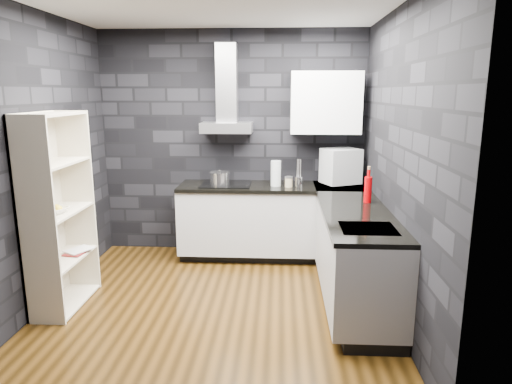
# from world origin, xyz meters

# --- Properties ---
(ground) EXTENTS (3.20, 3.20, 0.00)m
(ground) POSITION_xyz_m (0.00, 0.00, 0.00)
(ground) COLOR #40270C
(ceiling) EXTENTS (3.20, 3.20, 0.00)m
(ceiling) POSITION_xyz_m (0.00, 0.00, 2.70)
(ceiling) COLOR silver
(wall_back) EXTENTS (3.20, 0.05, 2.70)m
(wall_back) POSITION_xyz_m (0.00, 1.62, 1.35)
(wall_back) COLOR black
(wall_back) RESTS_ON ground
(wall_front) EXTENTS (3.20, 0.05, 2.70)m
(wall_front) POSITION_xyz_m (0.00, -1.62, 1.35)
(wall_front) COLOR black
(wall_front) RESTS_ON ground
(wall_left) EXTENTS (0.05, 3.20, 2.70)m
(wall_left) POSITION_xyz_m (-1.62, 0.00, 1.35)
(wall_left) COLOR black
(wall_left) RESTS_ON ground
(wall_right) EXTENTS (0.05, 3.20, 2.70)m
(wall_right) POSITION_xyz_m (1.62, 0.00, 1.35)
(wall_right) COLOR black
(wall_right) RESTS_ON ground
(toekick_back) EXTENTS (2.18, 0.50, 0.10)m
(toekick_back) POSITION_xyz_m (0.50, 1.34, 0.05)
(toekick_back) COLOR black
(toekick_back) RESTS_ON ground
(toekick_right) EXTENTS (0.50, 1.78, 0.10)m
(toekick_right) POSITION_xyz_m (1.34, 0.10, 0.05)
(toekick_right) COLOR black
(toekick_right) RESTS_ON ground
(counter_back_cab) EXTENTS (2.20, 0.60, 0.76)m
(counter_back_cab) POSITION_xyz_m (0.50, 1.30, 0.48)
(counter_back_cab) COLOR #B7B8BC
(counter_back_cab) RESTS_ON ground
(counter_right_cab) EXTENTS (0.60, 1.80, 0.76)m
(counter_right_cab) POSITION_xyz_m (1.30, 0.10, 0.48)
(counter_right_cab) COLOR #B7B8BC
(counter_right_cab) RESTS_ON ground
(counter_back_top) EXTENTS (2.20, 0.62, 0.04)m
(counter_back_top) POSITION_xyz_m (0.50, 1.29, 0.88)
(counter_back_top) COLOR black
(counter_back_top) RESTS_ON counter_back_cab
(counter_right_top) EXTENTS (0.62, 1.80, 0.04)m
(counter_right_top) POSITION_xyz_m (1.29, 0.10, 0.88)
(counter_right_top) COLOR black
(counter_right_top) RESTS_ON counter_right_cab
(counter_corner_top) EXTENTS (0.62, 0.62, 0.04)m
(counter_corner_top) POSITION_xyz_m (1.30, 1.30, 0.88)
(counter_corner_top) COLOR black
(counter_corner_top) RESTS_ON counter_right_cab
(hood_body) EXTENTS (0.60, 0.34, 0.12)m
(hood_body) POSITION_xyz_m (-0.05, 1.43, 1.56)
(hood_body) COLOR #B9B8BD
(hood_body) RESTS_ON wall_back
(hood_chimney) EXTENTS (0.24, 0.20, 0.90)m
(hood_chimney) POSITION_xyz_m (-0.05, 1.50, 2.07)
(hood_chimney) COLOR #B9B8BD
(hood_chimney) RESTS_ON hood_body
(upper_cabinet) EXTENTS (0.80, 0.35, 0.70)m
(upper_cabinet) POSITION_xyz_m (1.10, 1.43, 1.85)
(upper_cabinet) COLOR white
(upper_cabinet) RESTS_ON wall_back
(cooktop) EXTENTS (0.58, 0.50, 0.01)m
(cooktop) POSITION_xyz_m (-0.05, 1.30, 0.91)
(cooktop) COLOR black
(cooktop) RESTS_ON counter_back_top
(sink_rim) EXTENTS (0.44, 0.40, 0.01)m
(sink_rim) POSITION_xyz_m (1.30, -0.40, 0.89)
(sink_rim) COLOR #B9B8BD
(sink_rim) RESTS_ON counter_right_top
(pot) EXTENTS (0.27, 0.27, 0.13)m
(pot) POSITION_xyz_m (-0.12, 1.23, 0.98)
(pot) COLOR silver
(pot) RESTS_ON cooktop
(glass_vase) EXTENTS (0.14, 0.14, 0.29)m
(glass_vase) POSITION_xyz_m (0.54, 1.25, 1.05)
(glass_vase) COLOR silver
(glass_vase) RESTS_ON counter_back_top
(storage_jar) EXTENTS (0.09, 0.09, 0.11)m
(storage_jar) POSITION_xyz_m (0.69, 1.20, 0.95)
(storage_jar) COLOR tan
(storage_jar) RESTS_ON counter_back_top
(utensil_crock) EXTENTS (0.12, 0.12, 0.12)m
(utensil_crock) POSITION_xyz_m (0.80, 1.23, 0.96)
(utensil_crock) COLOR silver
(utensil_crock) RESTS_ON counter_back_top
(appliance_garage) EXTENTS (0.50, 0.45, 0.40)m
(appliance_garage) POSITION_xyz_m (1.29, 1.35, 1.12)
(appliance_garage) COLOR #A1A4A8
(appliance_garage) RESTS_ON counter_back_top
(red_bottle) EXTENTS (0.09, 0.09, 0.26)m
(red_bottle) POSITION_xyz_m (1.45, 0.49, 1.03)
(red_bottle) COLOR #9E0004
(red_bottle) RESTS_ON counter_right_top
(bookshelf) EXTENTS (0.35, 0.81, 1.80)m
(bookshelf) POSITION_xyz_m (-1.42, -0.06, 0.90)
(bookshelf) COLOR beige
(bookshelf) RESTS_ON ground
(fruit_bowl) EXTENTS (0.27, 0.27, 0.06)m
(fruit_bowl) POSITION_xyz_m (-1.42, -0.12, 0.94)
(fruit_bowl) COLOR white
(fruit_bowl) RESTS_ON bookshelf
(book_red) EXTENTS (0.18, 0.05, 0.23)m
(book_red) POSITION_xyz_m (-1.44, 0.09, 0.57)
(book_red) COLOR maroon
(book_red) RESTS_ON bookshelf
(book_second) EXTENTS (0.16, 0.10, 0.24)m
(book_second) POSITION_xyz_m (-1.42, 0.15, 0.59)
(book_second) COLOR #B2B2B2
(book_second) RESTS_ON bookshelf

